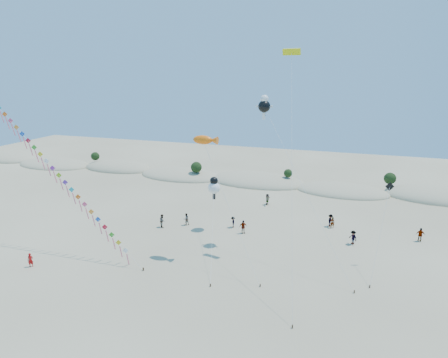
% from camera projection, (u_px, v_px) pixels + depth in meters
% --- Properties ---
extents(ground, '(160.00, 160.00, 0.00)m').
position_uv_depth(ground, '(133.00, 323.00, 32.00)').
color(ground, gray).
rests_on(ground, ground).
extents(dune_ridge, '(145.30, 11.49, 5.57)m').
position_uv_depth(dune_ridge, '(262.00, 182.00, 72.88)').
color(dune_ridge, tan).
rests_on(dune_ridge, ground).
extents(kite_train, '(24.63, 4.64, 19.39)m').
position_uv_depth(kite_train, '(50.00, 166.00, 43.77)').
color(kite_train, '#3F2D1E').
rests_on(kite_train, ground).
extents(fish_kite, '(9.31, 6.12, 14.00)m').
position_uv_depth(fish_kite, '(206.00, 140.00, 41.13)').
color(fish_kite, '#3F2D1E').
rests_on(fish_kite, ground).
extents(cartoon_kite_low, '(5.48, 14.89, 7.31)m').
position_uv_depth(cartoon_kite_low, '(214.00, 186.00, 49.97)').
color(cartoon_kite_low, '#3F2D1E').
rests_on(cartoon_kite_low, ground).
extents(cartoon_kite_high, '(12.54, 10.27, 18.16)m').
position_uv_depth(cartoon_kite_high, '(264.00, 105.00, 43.81)').
color(cartoon_kite_high, '#3F2D1E').
rests_on(cartoon_kite_high, ground).
extents(parafoil_kite, '(4.56, 16.07, 23.16)m').
position_uv_depth(parafoil_kite, '(292.00, 59.00, 40.12)').
color(parafoil_kite, '#3F2D1E').
rests_on(parafoil_kite, ground).
extents(dark_kite, '(1.96, 6.73, 9.29)m').
position_uv_depth(dark_kite, '(385.00, 211.00, 39.53)').
color(dark_kite, '#3F2D1E').
rests_on(dark_kite, ground).
extents(flyer_foreground, '(0.69, 0.61, 1.59)m').
position_uv_depth(flyer_foreground, '(30.00, 260.00, 41.06)').
color(flyer_foreground, '#AC0D0D').
rests_on(flyer_foreground, ground).
extents(beachgoers, '(34.23, 15.00, 1.86)m').
position_uv_depth(beachgoers, '(275.00, 220.00, 51.94)').
color(beachgoers, slate).
rests_on(beachgoers, ground).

